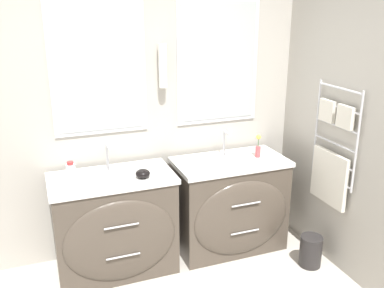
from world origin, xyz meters
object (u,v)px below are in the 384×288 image
at_px(amenity_bowl, 143,174).
at_px(waste_bin, 311,250).
at_px(vanity_left, 115,224).
at_px(vanity_right, 231,204).
at_px(flower_vase, 258,148).
at_px(toiletry_bottle, 71,175).

height_order(amenity_bowl, waste_bin, amenity_bowl).
distance_m(vanity_left, vanity_right, 1.05).
bearing_deg(flower_vase, amenity_bowl, -174.47).
bearing_deg(vanity_left, toiletry_bottle, -170.13).
relative_size(amenity_bowl, waste_bin, 0.43).
xyz_separation_m(amenity_bowl, waste_bin, (1.35, -0.42, -0.75)).
height_order(flower_vase, waste_bin, flower_vase).
distance_m(vanity_right, toiletry_bottle, 1.46).
relative_size(vanity_left, waste_bin, 3.61).
height_order(toiletry_bottle, flower_vase, flower_vase).
height_order(vanity_left, amenity_bowl, amenity_bowl).
bearing_deg(waste_bin, amenity_bowl, 162.61).
bearing_deg(toiletry_bottle, amenity_bowl, -3.31).
height_order(vanity_right, flower_vase, flower_vase).
xyz_separation_m(vanity_left, flower_vase, (1.32, 0.02, 0.50)).
bearing_deg(vanity_right, amenity_bowl, -174.06).
bearing_deg(vanity_left, flower_vase, 0.85).
bearing_deg(amenity_bowl, vanity_left, 159.39).
height_order(vanity_right, amenity_bowl, amenity_bowl).
distance_m(vanity_right, flower_vase, 0.57).
bearing_deg(waste_bin, toiletry_bottle, 166.50).
distance_m(vanity_left, amenity_bowl, 0.51).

